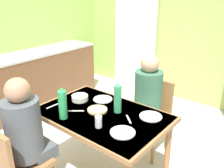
# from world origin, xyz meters

# --- Properties ---
(ground_plane) EXTENTS (6.02, 6.02, 0.00)m
(ground_plane) POSITION_xyz_m (0.00, 0.00, 0.00)
(ground_plane) COLOR silver
(wall_back) EXTENTS (4.14, 0.10, 2.86)m
(wall_back) POSITION_xyz_m (0.00, 2.31, 1.43)
(wall_back) COLOR #A0C15F
(wall_back) RESTS_ON ground_plane
(wall_left) EXTENTS (0.10, 3.47, 2.86)m
(wall_left) POSITION_xyz_m (-1.97, 0.58, 1.43)
(wall_left) COLOR #A0C55F
(wall_left) RESTS_ON ground_plane
(curtain_panel) EXTENTS (0.90, 0.03, 2.40)m
(curtain_panel) POSITION_xyz_m (-0.84, 2.21, 1.20)
(curtain_panel) COLOR white
(curtain_panel) RESTS_ON ground_plane
(kitchen_counter) EXTENTS (0.61, 2.49, 0.91)m
(kitchen_counter) POSITION_xyz_m (-1.64, 0.38, 0.45)
(kitchen_counter) COLOR brown
(kitchen_counter) RESTS_ON ground_plane
(dining_table) EXTENTS (1.22, 0.81, 0.76)m
(dining_table) POSITION_xyz_m (0.37, -0.10, 0.67)
(dining_table) COLOR olive
(dining_table) RESTS_ON ground_plane
(chair_near_diner) EXTENTS (0.40, 0.40, 0.87)m
(chair_near_diner) POSITION_xyz_m (0.06, -0.86, 0.50)
(chair_near_diner) COLOR olive
(chair_near_diner) RESTS_ON ground_plane
(chair_far_diner) EXTENTS (0.40, 0.40, 0.87)m
(chair_far_diner) POSITION_xyz_m (0.48, 0.66, 0.50)
(chair_far_diner) COLOR olive
(chair_far_diner) RESTS_ON ground_plane
(person_near_diner) EXTENTS (0.30, 0.37, 0.77)m
(person_near_diner) POSITION_xyz_m (0.06, -0.72, 0.78)
(person_near_diner) COLOR #4A5258
(person_near_diner) RESTS_ON ground_plane
(person_far_diner) EXTENTS (0.30, 0.37, 0.77)m
(person_far_diner) POSITION_xyz_m (0.48, 0.52, 0.78)
(person_far_diner) COLOR #3A664C
(person_far_diner) RESTS_ON ground_plane
(water_bottle_green_near) EXTENTS (0.08, 0.08, 0.30)m
(water_bottle_green_near) POSITION_xyz_m (0.15, -0.38, 0.90)
(water_bottle_green_near) COLOR green
(water_bottle_green_near) RESTS_ON dining_table
(water_bottle_green_far) EXTENTS (0.07, 0.07, 0.30)m
(water_bottle_green_far) POSITION_xyz_m (0.46, 0.02, 0.90)
(water_bottle_green_far) COLOR #339A5E
(water_bottle_green_far) RESTS_ON dining_table
(serving_bowl_center) EXTENTS (0.17, 0.17, 0.05)m
(serving_bowl_center) POSITION_xyz_m (0.00, -0.03, 0.78)
(serving_bowl_center) COLOR silver
(serving_bowl_center) RESTS_ON dining_table
(dinner_plate_near_left) EXTENTS (0.21, 0.21, 0.01)m
(dinner_plate_near_left) POSITION_xyz_m (0.72, -0.25, 0.76)
(dinner_plate_near_left) COLOR white
(dinner_plate_near_left) RESTS_ON dining_table
(dinner_plate_near_right) EXTENTS (0.20, 0.20, 0.01)m
(dinner_plate_near_right) POSITION_xyz_m (0.18, 0.13, 0.76)
(dinner_plate_near_right) COLOR white
(dinner_plate_near_right) RESTS_ON dining_table
(dinner_plate_far_center) EXTENTS (0.21, 0.21, 0.01)m
(dinner_plate_far_center) POSITION_xyz_m (0.76, 0.13, 0.76)
(dinner_plate_far_center) COLOR white
(dinner_plate_far_center) RESTS_ON dining_table
(drinking_glass_by_near_diner) EXTENTS (0.06, 0.06, 0.10)m
(drinking_glass_by_near_diner) POSITION_xyz_m (0.51, -0.30, 0.81)
(drinking_glass_by_near_diner) COLOR silver
(drinking_glass_by_near_diner) RESTS_ON dining_table
(bread_plate_sliced) EXTENTS (0.19, 0.19, 0.02)m
(bread_plate_sliced) POSITION_xyz_m (0.30, -0.09, 0.77)
(bread_plate_sliced) COLOR #DBB77A
(bread_plate_sliced) RESTS_ON dining_table
(cutlery_knife_near) EXTENTS (0.13, 0.11, 0.00)m
(cutlery_knife_near) POSITION_xyz_m (0.15, -0.22, 0.76)
(cutlery_knife_near) COLOR silver
(cutlery_knife_near) RESTS_ON dining_table
(cutlery_fork_near) EXTENTS (0.02, 0.15, 0.00)m
(cutlery_fork_near) POSITION_xyz_m (-0.11, -0.30, 0.76)
(cutlery_fork_near) COLOR silver
(cutlery_fork_near) RESTS_ON dining_table
(cutlery_knife_far) EXTENTS (0.13, 0.11, 0.00)m
(cutlery_knife_far) POSITION_xyz_m (0.63, -0.04, 0.76)
(cutlery_knife_far) COLOR silver
(cutlery_knife_far) RESTS_ON dining_table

